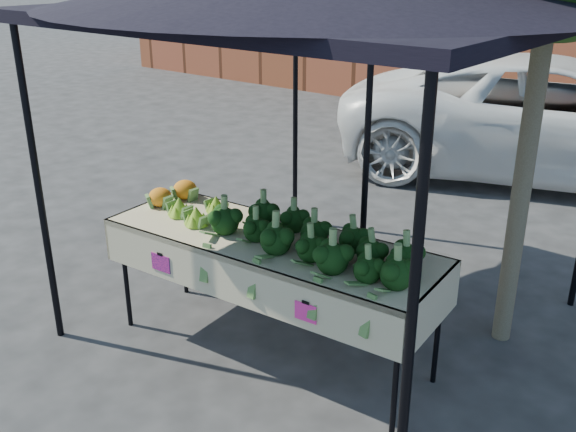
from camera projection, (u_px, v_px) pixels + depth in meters
name	position (u px, v px, depth m)	size (l,w,h in m)	color
ground	(255.00, 345.00, 4.77)	(90.00, 90.00, 0.00)	#252527
table	(270.00, 297.00, 4.53)	(2.46, 0.99, 0.90)	#C3B691
canopy	(330.00, 153.00, 4.61)	(3.16, 3.16, 2.74)	black
broccoli_heap	(315.00, 233.00, 4.13)	(1.53, 0.56, 0.25)	black
romanesco_cluster	(199.00, 204.00, 4.70)	(0.42, 0.46, 0.19)	#78B328
cauliflower_pair	(173.00, 192.00, 4.98)	(0.22, 0.42, 0.17)	orange
street_tree	(537.00, 84.00, 4.17)	(1.94, 1.94, 3.82)	#1E4C14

